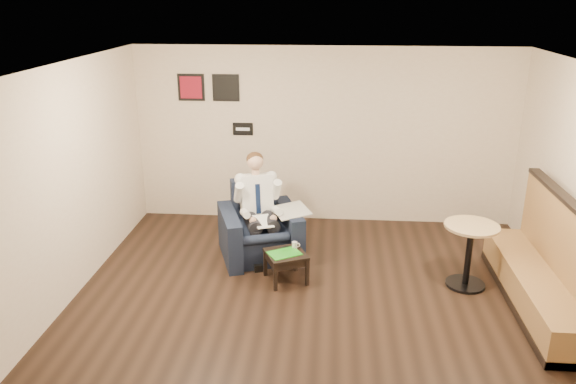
# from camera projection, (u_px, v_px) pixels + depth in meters

# --- Properties ---
(ground) EXTENTS (6.00, 6.00, 0.00)m
(ground) POSITION_uv_depth(u_px,v_px,m) (317.00, 316.00, 6.52)
(ground) COLOR black
(ground) RESTS_ON ground
(wall_back) EXTENTS (6.00, 0.02, 2.80)m
(wall_back) POSITION_uv_depth(u_px,v_px,m) (325.00, 136.00, 8.87)
(wall_back) COLOR #F0DEC5
(wall_back) RESTS_ON ground
(wall_left) EXTENTS (0.02, 6.00, 2.80)m
(wall_left) POSITION_uv_depth(u_px,v_px,m) (51.00, 196.00, 6.28)
(wall_left) COLOR #F0DEC5
(wall_left) RESTS_ON ground
(ceiling) EXTENTS (6.00, 6.00, 0.02)m
(ceiling) POSITION_uv_depth(u_px,v_px,m) (322.00, 72.00, 5.58)
(ceiling) COLOR white
(ceiling) RESTS_ON wall_back
(seating_sign) EXTENTS (0.32, 0.02, 0.20)m
(seating_sign) POSITION_uv_depth(u_px,v_px,m) (243.00, 129.00, 8.92)
(seating_sign) COLOR black
(seating_sign) RESTS_ON wall_back
(art_print_left) EXTENTS (0.42, 0.03, 0.42)m
(art_print_left) POSITION_uv_depth(u_px,v_px,m) (191.00, 87.00, 8.76)
(art_print_left) COLOR maroon
(art_print_left) RESTS_ON wall_back
(art_print_right) EXTENTS (0.42, 0.03, 0.42)m
(art_print_right) POSITION_uv_depth(u_px,v_px,m) (226.00, 88.00, 8.72)
(art_print_right) COLOR black
(art_print_right) RESTS_ON wall_back
(armchair) EXTENTS (1.33, 1.33, 1.02)m
(armchair) POSITION_uv_depth(u_px,v_px,m) (260.00, 223.00, 7.85)
(armchair) COLOR black
(armchair) RESTS_ON ground
(seated_man) EXTENTS (0.95, 1.16, 1.39)m
(seated_man) POSITION_uv_depth(u_px,v_px,m) (261.00, 213.00, 7.67)
(seated_man) COLOR white
(seated_man) RESTS_ON armchair
(lap_papers) EXTENTS (0.34, 0.40, 0.01)m
(lap_papers) POSITION_uv_depth(u_px,v_px,m) (263.00, 221.00, 7.59)
(lap_papers) COLOR white
(lap_papers) RESTS_ON seated_man
(newspaper) EXTENTS (0.62, 0.68, 0.01)m
(newspaper) POSITION_uv_depth(u_px,v_px,m) (291.00, 210.00, 7.79)
(newspaper) COLOR silver
(newspaper) RESTS_ON armchair
(side_table) EXTENTS (0.63, 0.63, 0.39)m
(side_table) POSITION_uv_depth(u_px,v_px,m) (286.00, 267.00, 7.27)
(side_table) COLOR black
(side_table) RESTS_ON ground
(green_folder) EXTENTS (0.48, 0.45, 0.01)m
(green_folder) POSITION_uv_depth(u_px,v_px,m) (284.00, 253.00, 7.17)
(green_folder) COLOR green
(green_folder) RESTS_ON side_table
(coffee_mug) EXTENTS (0.09, 0.09, 0.08)m
(coffee_mug) POSITION_uv_depth(u_px,v_px,m) (295.00, 245.00, 7.33)
(coffee_mug) COLOR white
(coffee_mug) RESTS_ON side_table
(smartphone) EXTENTS (0.13, 0.09, 0.01)m
(smartphone) POSITION_uv_depth(u_px,v_px,m) (286.00, 248.00, 7.34)
(smartphone) COLOR black
(smartphone) RESTS_ON side_table
(banquette) EXTENTS (0.61, 2.56, 1.31)m
(banquette) POSITION_uv_depth(u_px,v_px,m) (541.00, 255.00, 6.54)
(banquette) COLOR olive
(banquette) RESTS_ON ground
(cafe_table) EXTENTS (0.86, 0.86, 0.84)m
(cafe_table) POSITION_uv_depth(u_px,v_px,m) (468.00, 256.00, 7.06)
(cafe_table) COLOR tan
(cafe_table) RESTS_ON ground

